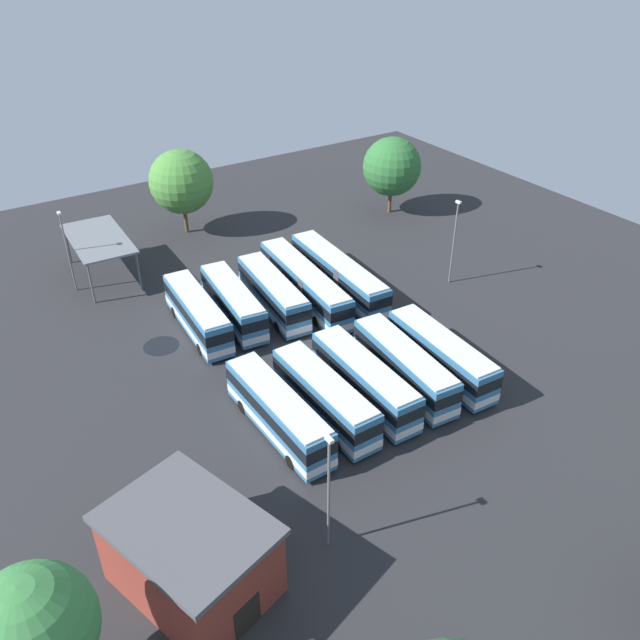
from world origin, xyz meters
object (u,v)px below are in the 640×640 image
lamp_post_mid_lot (67,249)px  bus_row1_slot0 (338,275)px  maintenance_shelter (98,240)px  tree_northeast (181,182)px  depot_building (191,554)px  tree_east_edge (392,167)px  bus_row0_slot2 (364,380)px  bus_row0_slot3 (325,397)px  bus_row1_slot3 (233,303)px  lamp_post_far_corner (454,239)px  bus_row1_slot1 (305,284)px  bus_row1_slot2 (273,293)px  tree_north_edge (32,629)px  bus_row1_slot4 (197,313)px  lamp_post_by_building (329,489)px  bus_row0_slot0 (441,355)px  bus_row0_slot4 (278,412)px  bus_row0_slot1 (404,366)px

lamp_post_mid_lot → bus_row1_slot0: bearing=-123.5°
maintenance_shelter → tree_northeast: size_ratio=1.08×
depot_building → tree_east_edge: size_ratio=1.12×
bus_row0_slot2 → tree_northeast: tree_northeast is taller
bus_row0_slot3 → bus_row1_slot0: 18.84m
bus_row1_slot3 → lamp_post_far_corner: size_ratio=1.26×
bus_row1_slot1 → bus_row1_slot2: same height
lamp_post_mid_lot → tree_north_edge: size_ratio=0.94×
bus_row1_slot4 → tree_northeast: (20.26, -7.56, 4.28)m
bus_row1_slot0 → bus_row1_slot4: (0.87, 14.49, -0.00)m
lamp_post_by_building → tree_northeast: size_ratio=0.87×
bus_row0_slot3 → bus_row1_slot3: (15.74, -0.47, -0.00)m
bus_row1_slot1 → maintenance_shelter: maintenance_shelter is taller
bus_row1_slot2 → depot_building: depot_building is taller
lamp_post_far_corner → tree_north_edge: tree_north_edge is taller
bus_row0_slot2 → maintenance_shelter: size_ratio=1.07×
bus_row0_slot3 → maintenance_shelter: bearing=12.6°
bus_row1_slot1 → lamp_post_mid_lot: 22.95m
bus_row0_slot0 → lamp_post_by_building: bearing=118.3°
bus_row1_slot1 → maintenance_shelter: size_ratio=1.42×
maintenance_shelter → bus_row1_slot3: bearing=-153.8°
bus_row0_slot3 → lamp_post_by_building: size_ratio=1.28×
bus_row1_slot1 → lamp_post_by_building: lamp_post_by_building is taller
bus_row1_slot2 → tree_north_edge: (-25.66, 26.22, 4.09)m
bus_row1_slot4 → lamp_post_by_building: size_ratio=1.33×
bus_row0_slot3 → lamp_post_far_corner: size_ratio=1.24×
lamp_post_mid_lot → tree_east_edge: bearing=-92.1°
bus_row1_slot2 → lamp_post_by_building: (-24.99, 10.49, 2.78)m
bus_row0_slot4 → bus_row1_slot1: size_ratio=0.75×
bus_row1_slot1 → bus_row1_slot3: same height
bus_row0_slot3 → bus_row1_slot0: size_ratio=0.72×
bus_row1_slot3 → bus_row1_slot4: same height
lamp_post_by_building → lamp_post_mid_lot: bearing=5.9°
bus_row0_slot4 → bus_row1_slot4: (15.42, -0.67, -0.00)m
bus_row1_slot3 → bus_row0_slot2: bearing=-168.7°
tree_north_edge → bus_row0_slot1: bearing=-70.8°
lamp_post_by_building → bus_row0_slot2: bearing=-45.1°
bus_row0_slot4 → tree_east_edge: (27.50, -31.78, 3.94)m
depot_building → bus_row1_slot3: bearing=-31.3°
bus_row0_slot3 → bus_row1_slot1: same height
bus_row1_slot3 → tree_north_edge: 34.64m
bus_row0_slot3 → lamp_post_mid_lot: bearing=19.1°
bus_row0_slot1 → bus_row1_slot3: same height
depot_building → bus_row0_slot4: bearing=-50.9°
maintenance_shelter → lamp_post_mid_lot: (-1.34, 3.32, 0.45)m
bus_row0_slot1 → bus_row1_slot1: (15.40, -0.47, 0.00)m
depot_building → lamp_post_mid_lot: size_ratio=1.26×
bus_row0_slot2 → bus_row0_slot4: bearing=87.2°
bus_row1_slot4 → lamp_post_by_building: 25.87m
bus_row0_slot4 → lamp_post_mid_lot: size_ratio=1.36×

